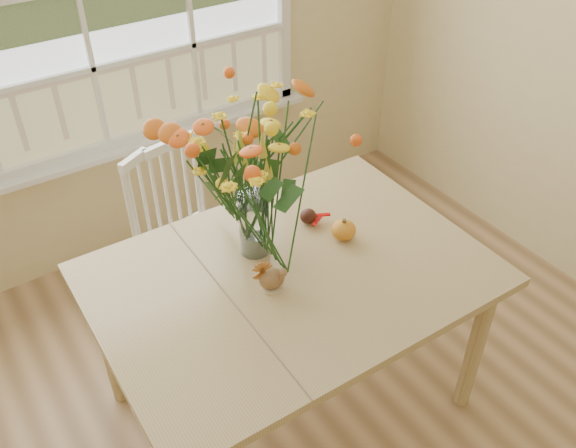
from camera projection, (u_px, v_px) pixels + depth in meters
wall_back at (82, 27)px, 2.90m from camera, size 4.00×0.02×2.70m
dining_table at (291, 289)px, 2.41m from camera, size 1.51×1.09×0.80m
windsor_chair at (182, 231)px, 2.97m from camera, size 0.52×0.50×0.96m
flower_vase at (252, 165)px, 2.21m from camera, size 0.57×0.57×0.67m
pumpkin at (344, 231)px, 2.49m from camera, size 0.10×0.10×0.08m
turkey_figurine at (272, 279)px, 2.25m from camera, size 0.12×0.10×0.12m
dark_gourd at (308, 217)px, 2.58m from camera, size 0.13×0.07×0.06m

